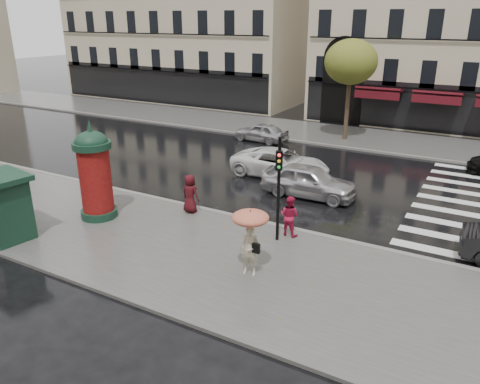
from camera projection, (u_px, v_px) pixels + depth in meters
The scene contains 16 objects.
ground at pixel (242, 260), 16.25m from camera, with size 160.00×160.00×0.00m, color black.
near_sidewalk at pixel (235, 264), 15.82m from camera, with size 90.00×7.00×0.12m, color #474744.
far_sidewalk at pixel (378, 140), 31.74m from camera, with size 90.00×6.00×0.12m, color #474744.
near_kerb at pixel (278, 226), 18.68m from camera, with size 90.00×0.25×0.14m, color slate.
far_kerb at pixel (366, 150), 29.29m from camera, with size 90.00×0.25×0.14m, color slate.
zebra_crossing at pixel (459, 201), 21.34m from camera, with size 3.60×11.75×0.01m, color silver.
tree_far_left at pixel (351, 62), 30.05m from camera, with size 3.40×3.40×6.64m.
woman_umbrella at pixel (250, 232), 14.60m from camera, with size 1.18×1.18×2.26m.
woman_red at pixel (289, 216), 17.58m from camera, with size 0.76×0.59×1.56m, color #B4163C.
man_burgundy at pixel (190, 194), 19.64m from camera, with size 0.81×0.53×1.65m, color #420D12.
morris_column at pixel (95, 172), 18.79m from camera, with size 1.52×1.52×4.08m.
traffic_light at pixel (279, 180), 16.55m from camera, with size 0.29×0.39×3.92m.
newsstand at pixel (3, 206), 17.16m from camera, with size 2.33×2.07×2.48m.
car_silver at pixel (309, 181), 21.73m from camera, with size 1.79×4.46×1.52m, color silver.
car_white at pixel (280, 163), 24.47m from camera, with size 2.38×5.16×1.43m, color white.
car_far_silver at pixel (261, 132), 31.42m from camera, with size 1.50×3.73×1.27m, color silver.
Camera 1 is at (6.98, -12.58, 7.92)m, focal length 35.00 mm.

